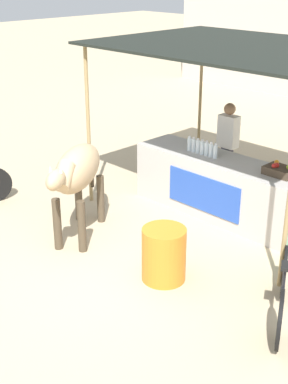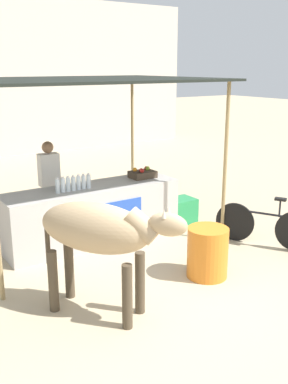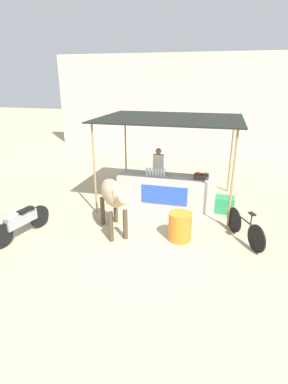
{
  "view_description": "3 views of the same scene",
  "coord_description": "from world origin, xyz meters",
  "px_view_note": "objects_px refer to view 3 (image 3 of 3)",
  "views": [
    {
      "loc": [
        4.81,
        -4.28,
        3.81
      ],
      "look_at": [
        -0.13,
        0.61,
        0.83
      ],
      "focal_mm": 50.0,
      "sensor_mm": 36.0,
      "label": 1
    },
    {
      "loc": [
        -3.24,
        -4.24,
        2.88
      ],
      "look_at": [
        0.29,
        1.07,
        1.09
      ],
      "focal_mm": 42.0,
      "sensor_mm": 36.0,
      "label": 2
    },
    {
      "loc": [
        1.53,
        -6.48,
        3.78
      ],
      "look_at": [
        -0.39,
        0.91,
        0.87
      ],
      "focal_mm": 28.0,
      "sensor_mm": 36.0,
      "label": 3
    }
  ],
  "objects_px": {
    "cow": "(113,195)",
    "bicycle_leaning": "(245,228)",
    "vendor_behind_counter": "(158,172)",
    "water_barrel": "(180,226)",
    "motorcycle_parked": "(21,221)",
    "fruit_crate": "(201,176)",
    "cooler_box": "(223,204)",
    "stall_counter": "(167,191)"
  },
  "relations": [
    {
      "from": "fruit_crate",
      "to": "cooler_box",
      "type": "relative_size",
      "value": 0.73
    },
    {
      "from": "stall_counter",
      "to": "fruit_crate",
      "type": "bearing_deg",
      "value": 3.03
    },
    {
      "from": "cooler_box",
      "to": "stall_counter",
      "type": "bearing_deg",
      "value": 176.84
    },
    {
      "from": "motorcycle_parked",
      "to": "bicycle_leaning",
      "type": "xyz_separation_m",
      "value": [
        5.43,
        1.2,
        -0.08
      ]
    },
    {
      "from": "motorcycle_parked",
      "to": "cooler_box",
      "type": "bearing_deg",
      "value": 30.03
    },
    {
      "from": "water_barrel",
      "to": "motorcycle_parked",
      "type": "distance_m",
      "value": 3.99
    },
    {
      "from": "water_barrel",
      "to": "vendor_behind_counter",
      "type": "bearing_deg",
      "value": 112.34
    },
    {
      "from": "stall_counter",
      "to": "bicycle_leaning",
      "type": "bearing_deg",
      "value": -37.46
    },
    {
      "from": "fruit_crate",
      "to": "vendor_behind_counter",
      "type": "height_order",
      "value": "vendor_behind_counter"
    },
    {
      "from": "fruit_crate",
      "to": "water_barrel",
      "type": "xyz_separation_m",
      "value": [
        -0.32,
        -2.13,
        -0.67
      ]
    },
    {
      "from": "water_barrel",
      "to": "motorcycle_parked",
      "type": "xyz_separation_m",
      "value": [
        -3.89,
        -0.87,
        0.07
      ]
    },
    {
      "from": "bicycle_leaning",
      "to": "water_barrel",
      "type": "bearing_deg",
      "value": -167.82
    },
    {
      "from": "stall_counter",
      "to": "water_barrel",
      "type": "relative_size",
      "value": 4.16
    },
    {
      "from": "cow",
      "to": "fruit_crate",
      "type": "bearing_deg",
      "value": 46.97
    },
    {
      "from": "fruit_crate",
      "to": "water_barrel",
      "type": "distance_m",
      "value": 2.25
    },
    {
      "from": "vendor_behind_counter",
      "to": "water_barrel",
      "type": "height_order",
      "value": "vendor_behind_counter"
    },
    {
      "from": "cooler_box",
      "to": "motorcycle_parked",
      "type": "bearing_deg",
      "value": -149.97
    },
    {
      "from": "vendor_behind_counter",
      "to": "water_barrel",
      "type": "bearing_deg",
      "value": -67.66
    },
    {
      "from": "fruit_crate",
      "to": "vendor_behind_counter",
      "type": "relative_size",
      "value": 0.27
    },
    {
      "from": "fruit_crate",
      "to": "cow",
      "type": "xyz_separation_m",
      "value": [
        -2.02,
        -2.17,
        0.0
      ]
    },
    {
      "from": "stall_counter",
      "to": "vendor_behind_counter",
      "type": "xyz_separation_m",
      "value": [
        -0.43,
        0.75,
        0.37
      ]
    },
    {
      "from": "vendor_behind_counter",
      "to": "fruit_crate",
      "type": "bearing_deg",
      "value": -25.29
    },
    {
      "from": "vendor_behind_counter",
      "to": "bicycle_leaning",
      "type": "relative_size",
      "value": 1.12
    },
    {
      "from": "vendor_behind_counter",
      "to": "bicycle_leaning",
      "type": "height_order",
      "value": "vendor_behind_counter"
    },
    {
      "from": "vendor_behind_counter",
      "to": "water_barrel",
      "type": "xyz_separation_m",
      "value": [
        1.16,
        -2.83,
        -0.49
      ]
    },
    {
      "from": "vendor_behind_counter",
      "to": "bicycle_leaning",
      "type": "xyz_separation_m",
      "value": [
        2.71,
        -2.49,
        -0.5
      ]
    },
    {
      "from": "water_barrel",
      "to": "stall_counter",
      "type": "bearing_deg",
      "value": 109.32
    },
    {
      "from": "stall_counter",
      "to": "cooler_box",
      "type": "relative_size",
      "value": 5.0
    },
    {
      "from": "water_barrel",
      "to": "cooler_box",
      "type": "bearing_deg",
      "value": 62.44
    },
    {
      "from": "cooler_box",
      "to": "cow",
      "type": "xyz_separation_m",
      "value": [
        -2.74,
        -2.02,
        0.79
      ]
    },
    {
      "from": "stall_counter",
      "to": "motorcycle_parked",
      "type": "xyz_separation_m",
      "value": [
        -3.16,
        -2.94,
        -0.05
      ]
    },
    {
      "from": "water_barrel",
      "to": "bicycle_leaning",
      "type": "height_order",
      "value": "bicycle_leaning"
    },
    {
      "from": "cow",
      "to": "motorcycle_parked",
      "type": "bearing_deg",
      "value": -159.19
    },
    {
      "from": "stall_counter",
      "to": "motorcycle_parked",
      "type": "height_order",
      "value": "stall_counter"
    },
    {
      "from": "fruit_crate",
      "to": "vendor_behind_counter",
      "type": "bearing_deg",
      "value": 154.71
    },
    {
      "from": "water_barrel",
      "to": "bicycle_leaning",
      "type": "distance_m",
      "value": 1.58
    },
    {
      "from": "water_barrel",
      "to": "fruit_crate",
      "type": "bearing_deg",
      "value": 81.57
    },
    {
      "from": "water_barrel",
      "to": "bicycle_leaning",
      "type": "relative_size",
      "value": 0.49
    },
    {
      "from": "vendor_behind_counter",
      "to": "cow",
      "type": "distance_m",
      "value": 2.92
    },
    {
      "from": "stall_counter",
      "to": "motorcycle_parked",
      "type": "relative_size",
      "value": 1.69
    },
    {
      "from": "fruit_crate",
      "to": "motorcycle_parked",
      "type": "xyz_separation_m",
      "value": [
        -4.2,
        -3.0,
        -0.6
      ]
    },
    {
      "from": "cow",
      "to": "bicycle_leaning",
      "type": "xyz_separation_m",
      "value": [
        3.25,
        0.37,
        -0.68
      ]
    }
  ]
}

